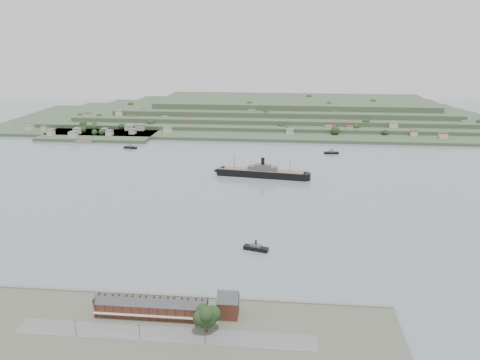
# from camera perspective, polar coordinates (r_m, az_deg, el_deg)

# --- Properties ---
(ground) EXTENTS (1400.00, 1400.00, 0.00)m
(ground) POSITION_cam_1_polar(r_m,az_deg,el_deg) (389.88, -2.52, -2.78)
(ground) COLOR slate
(ground) RESTS_ON ground
(near_shore) EXTENTS (220.00, 80.00, 2.60)m
(near_shore) POSITION_cam_1_polar(r_m,az_deg,el_deg) (226.68, -9.50, -18.96)
(near_shore) COLOR #4C5142
(near_shore) RESTS_ON ground
(terrace_row) EXTENTS (55.60, 9.80, 11.07)m
(terrace_row) POSITION_cam_1_polar(r_m,az_deg,el_deg) (240.69, -10.78, -14.98)
(terrace_row) COLOR #4E251B
(terrace_row) RESTS_ON ground
(gabled_building) EXTENTS (10.40, 10.18, 14.09)m
(gabled_building) POSITION_cam_1_polar(r_m,az_deg,el_deg) (236.36, -1.45, -14.91)
(gabled_building) COLOR #4E251B
(gabled_building) RESTS_ON ground
(far_peninsula) EXTENTS (760.00, 309.00, 30.00)m
(far_peninsula) POSITION_cam_1_polar(r_m,az_deg,el_deg) (765.47, 3.71, 8.18)
(far_peninsula) COLOR #3A5035
(far_peninsula) RESTS_ON ground
(steamship) EXTENTS (97.28, 23.24, 23.37)m
(steamship) POSITION_cam_1_polar(r_m,az_deg,el_deg) (458.55, 2.27, 0.92)
(steamship) COLOR black
(steamship) RESTS_ON ground
(tugboat) EXTENTS (16.89, 8.73, 7.34)m
(tugboat) POSITION_cam_1_polar(r_m,az_deg,el_deg) (306.49, 1.95, -8.26)
(tugboat) COLOR black
(tugboat) RESTS_ON ground
(ferry_west) EXTENTS (16.90, 6.69, 6.16)m
(ferry_west) POSITION_cam_1_polar(r_m,az_deg,el_deg) (588.75, -13.22, 3.91)
(ferry_west) COLOR black
(ferry_west) RESTS_ON ground
(ferry_east) EXTENTS (17.40, 6.47, 6.37)m
(ferry_east) POSITION_cam_1_polar(r_m,az_deg,el_deg) (557.55, 11.07, 3.30)
(ferry_east) COLOR black
(ferry_east) RESTS_ON ground
(fig_tree) EXTENTS (12.56, 10.88, 14.02)m
(fig_tree) POSITION_cam_1_polar(r_m,az_deg,el_deg) (224.08, -4.10, -16.24)
(fig_tree) COLOR #3F2B1D
(fig_tree) RESTS_ON ground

